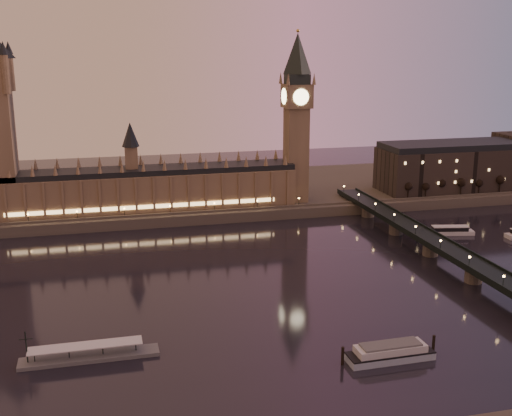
# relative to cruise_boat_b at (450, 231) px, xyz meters

# --- Properties ---
(ground) EXTENTS (700.00, 700.00, 0.00)m
(ground) POSITION_rel_cruise_boat_b_xyz_m (-120.46, -49.16, -2.09)
(ground) COLOR black
(ground) RESTS_ON ground
(far_embankment) EXTENTS (560.00, 130.00, 6.00)m
(far_embankment) POSITION_rel_cruise_boat_b_xyz_m (-90.46, 115.84, 0.91)
(far_embankment) COLOR #423D35
(far_embankment) RESTS_ON ground
(palace_of_westminster) EXTENTS (180.00, 26.62, 52.00)m
(palace_of_westminster) POSITION_rel_cruise_boat_b_xyz_m (-160.58, 71.83, 19.61)
(palace_of_westminster) COLOR brown
(palace_of_westminster) RESTS_ON ground
(big_ben) EXTENTS (17.68, 17.68, 104.00)m
(big_ben) POSITION_rel_cruise_boat_b_xyz_m (-66.47, 71.82, 61.86)
(big_ben) COLOR brown
(big_ben) RESTS_ON ground
(westminster_bridge) EXTENTS (13.20, 260.00, 15.30)m
(westminster_bridge) POSITION_rel_cruise_boat_b_xyz_m (-28.85, -49.16, 3.42)
(westminster_bridge) COLOR black
(westminster_bridge) RESTS_ON ground
(city_block) EXTENTS (155.00, 45.00, 34.00)m
(city_block) POSITION_rel_cruise_boat_b_xyz_m (74.48, 81.77, 20.15)
(city_block) COLOR black
(city_block) RESTS_ON ground
(bare_tree_0) EXTENTS (5.14, 5.14, 10.45)m
(bare_tree_0) POSITION_rel_cruise_boat_b_xyz_m (2.97, 59.84, 11.68)
(bare_tree_0) COLOR black
(bare_tree_0) RESTS_ON ground
(bare_tree_1) EXTENTS (5.14, 5.14, 10.45)m
(bare_tree_1) POSITION_rel_cruise_boat_b_xyz_m (16.41, 59.84, 11.68)
(bare_tree_1) COLOR black
(bare_tree_1) RESTS_ON ground
(bare_tree_2) EXTENTS (5.14, 5.14, 10.45)m
(bare_tree_2) POSITION_rel_cruise_boat_b_xyz_m (29.85, 59.84, 11.68)
(bare_tree_2) COLOR black
(bare_tree_2) RESTS_ON ground
(bare_tree_3) EXTENTS (5.14, 5.14, 10.45)m
(bare_tree_3) POSITION_rel_cruise_boat_b_xyz_m (43.29, 59.84, 11.68)
(bare_tree_3) COLOR black
(bare_tree_3) RESTS_ON ground
(bare_tree_4) EXTENTS (5.14, 5.14, 10.45)m
(bare_tree_4) POSITION_rel_cruise_boat_b_xyz_m (56.74, 59.84, 11.68)
(bare_tree_4) COLOR black
(bare_tree_4) RESTS_ON ground
(bare_tree_5) EXTENTS (5.14, 5.14, 10.45)m
(bare_tree_5) POSITION_rel_cruise_boat_b_xyz_m (70.18, 59.84, 11.68)
(bare_tree_5) COLOR black
(bare_tree_5) RESTS_ON ground
(cruise_boat_b) EXTENTS (26.50, 11.51, 4.75)m
(cruise_boat_b) POSITION_rel_cruise_boat_b_xyz_m (0.00, 0.00, 0.00)
(cruise_boat_b) COLOR silver
(cruise_boat_b) RESTS_ON ground
(moored_barge) EXTENTS (34.00, 8.76, 6.23)m
(moored_barge) POSITION_rel_cruise_boat_b_xyz_m (-95.15, -125.05, 0.54)
(moored_barge) COLOR #9BADC5
(moored_barge) RESTS_ON ground
(pontoon_pier) EXTENTS (45.48, 7.58, 12.13)m
(pontoon_pier) POSITION_rel_cruise_boat_b_xyz_m (-191.90, -100.40, -0.78)
(pontoon_pier) COLOR #595B5E
(pontoon_pier) RESTS_ON ground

